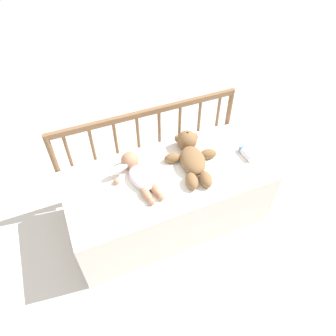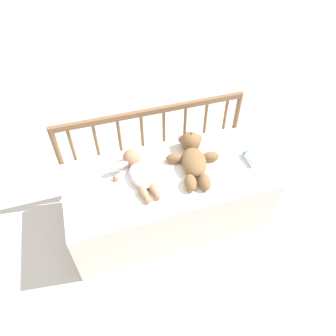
% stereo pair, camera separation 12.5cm
% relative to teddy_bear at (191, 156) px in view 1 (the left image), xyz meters
% --- Properties ---
extents(ground_plane, '(12.00, 12.00, 0.00)m').
position_rel_teddy_bear_xyz_m(ground_plane, '(-0.19, -0.05, -0.48)').
color(ground_plane, silver).
extents(crib_mattress, '(1.32, 0.62, 0.43)m').
position_rel_teddy_bear_xyz_m(crib_mattress, '(-0.19, -0.05, -0.27)').
color(crib_mattress, white).
rests_on(crib_mattress, ground_plane).
extents(crib_rail, '(1.32, 0.04, 0.72)m').
position_rel_teddy_bear_xyz_m(crib_rail, '(-0.19, 0.28, 0.04)').
color(crib_rail, brown).
rests_on(crib_rail, ground_plane).
extents(blanket, '(0.91, 0.56, 0.01)m').
position_rel_teddy_bear_xyz_m(blanket, '(-0.18, -0.04, -0.05)').
color(blanket, white).
rests_on(blanket, crib_mattress).
extents(teddy_bear, '(0.36, 0.49, 0.14)m').
position_rel_teddy_bear_xyz_m(teddy_bear, '(0.00, 0.00, 0.00)').
color(teddy_bear, olive).
rests_on(teddy_bear, crib_mattress).
extents(baby, '(0.34, 0.42, 0.12)m').
position_rel_teddy_bear_xyz_m(baby, '(-0.37, -0.00, -0.01)').
color(baby, white).
rests_on(baby, crib_mattress).
extents(baby_bottle, '(0.05, 0.14, 0.05)m').
position_rel_teddy_bear_xyz_m(baby_bottle, '(0.37, -0.10, -0.03)').
color(baby_bottle, white).
rests_on(baby_bottle, crib_mattress).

